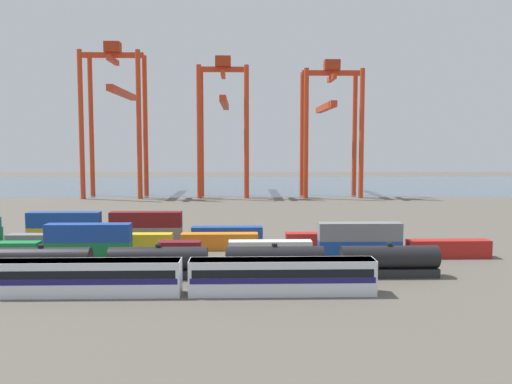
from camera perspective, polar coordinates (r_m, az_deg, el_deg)
The scene contains 23 objects.
ground_plane at distance 121.35m, azimuth -6.56°, elevation -2.88°, with size 420.00×420.00×0.00m, color #5B564C.
harbour_water at distance 225.59m, azimuth -4.24°, elevation 0.76°, with size 400.00×110.00×0.01m, color #475B6B.
passenger_train at distance 63.03m, azimuth -17.34°, elevation -8.43°, with size 63.56×3.14×3.90m.
freight_tank_row at distance 68.24m, azimuth -4.16°, elevation -7.32°, with size 55.51×2.80×4.26m.
shipping_container_2 at distance 82.36m, azimuth -17.14°, elevation -5.89°, with size 12.10×2.44×2.60m, color #197538.
shipping_container_3 at distance 81.92m, azimuth -17.19°, elevation -4.11°, with size 12.10×2.44×2.60m, color #1C4299.
shipping_container_4 at distance 79.85m, azimuth -7.99°, elevation -6.06°, with size 6.04×2.44×2.60m, color maroon.
shipping_container_5 at distance 79.46m, azimuth 1.50°, elevation -6.06°, with size 12.10×2.44×2.60m, color silver.
shipping_container_6 at distance 81.21m, azimuth 10.83°, elevation -5.91°, with size 12.10×2.44×2.60m, color #1C4299.
shipping_container_7 at distance 80.76m, azimuth 10.86°, elevation -4.10°, with size 12.10×2.44×2.60m, color slate.
shipping_container_8 at distance 84.97m, azimuth 19.54°, elevation -5.63°, with size 12.10×2.44×2.60m, color #AD211C.
shipping_container_11 at distance 91.40m, azimuth -21.10°, elevation -4.94°, with size 12.10×2.44×2.60m, color slate.
shipping_container_12 at distance 87.82m, azimuth -12.73°, elevation -5.12°, with size 12.10×2.44×2.60m, color gold.
shipping_container_13 at distance 86.23m, azimuth -3.85°, elevation -5.20°, with size 12.10×2.44×2.60m, color orange.
shipping_container_14 at distance 86.74m, azimuth 5.15°, elevation -5.15°, with size 6.04×2.44×2.60m, color #AD211C.
shipping_container_16 at distance 97.71m, azimuth -19.47°, elevation -4.27°, with size 12.10×2.44×2.60m, color gold.
shipping_container_17 at distance 97.34m, azimuth -19.52°, elevation -2.76°, with size 12.10×2.44×2.60m, color #1C4299.
shipping_container_18 at distance 94.39m, azimuth -11.46°, elevation -4.40°, with size 12.10×2.44×2.60m, color slate.
shipping_container_19 at distance 94.01m, azimuth -11.49°, elevation -2.84°, with size 12.10×2.44×2.60m, color maroon.
shipping_container_20 at distance 93.02m, azimuth -3.05°, elevation -4.44°, with size 12.10×2.44×2.60m, color #1C4299.
gantry_crane_west at distance 179.98m, azimuth -14.49°, elevation 8.83°, with size 19.01×38.12×48.24m.
gantry_crane_central at distance 176.28m, azimuth -3.42°, elevation 8.26°, with size 16.14×41.46×44.01m.
gantry_crane_east at distance 177.42m, azimuth 7.77°, elevation 7.96°, with size 18.78×35.25×43.03m.
Camera 1 is at (10.63, -79.75, 16.51)m, focal length 38.07 mm.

